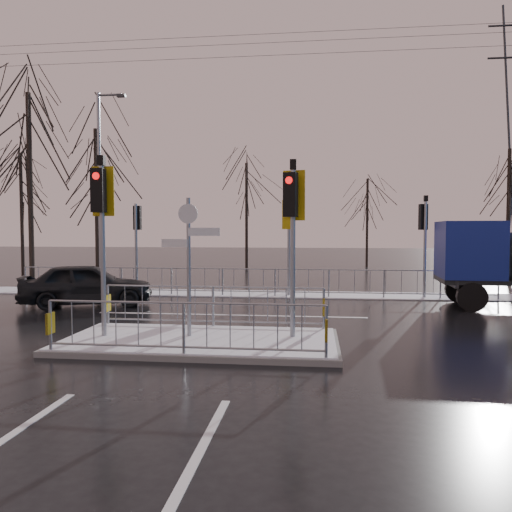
# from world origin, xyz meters

# --- Properties ---
(ground) EXTENTS (120.00, 120.00, 0.00)m
(ground) POSITION_xyz_m (0.00, 0.00, 0.00)
(ground) COLOR black
(ground) RESTS_ON ground
(snow_verge) EXTENTS (30.00, 2.00, 0.04)m
(snow_verge) POSITION_xyz_m (0.00, 8.60, 0.02)
(snow_verge) COLOR white
(snow_verge) RESTS_ON ground
(lane_markings) EXTENTS (8.00, 11.38, 0.01)m
(lane_markings) POSITION_xyz_m (0.00, -0.33, 0.00)
(lane_markings) COLOR silver
(lane_markings) RESTS_ON ground
(traffic_island) EXTENTS (6.00, 3.04, 4.15)m
(traffic_island) POSITION_xyz_m (-0.01, 0.01, 0.39)
(traffic_island) COLOR slate
(traffic_island) RESTS_ON ground
(far_kerb_fixtures) EXTENTS (18.00, 0.65, 3.83)m
(far_kerb_fixtures) POSITION_xyz_m (0.29, 8.09, 1.02)
(far_kerb_fixtures) COLOR gray
(far_kerb_fixtures) RESTS_ON ground
(car_far_lane) EXTENTS (4.52, 3.03, 1.43)m
(car_far_lane) POSITION_xyz_m (-4.99, 5.04, 0.71)
(car_far_lane) COLOR black
(car_far_lane) RESTS_ON ground
(flatbed_truck) EXTENTS (6.16, 2.61, 2.79)m
(flatbed_truck) POSITION_xyz_m (8.30, 6.19, 1.48)
(flatbed_truck) COLOR black
(flatbed_truck) RESTS_ON ground
(tree_near_a) EXTENTS (4.75, 4.75, 8.97)m
(tree_near_a) POSITION_xyz_m (-10.50, 11.00, 6.11)
(tree_near_a) COLOR black
(tree_near_a) RESTS_ON ground
(tree_near_b) EXTENTS (4.00, 4.00, 7.55)m
(tree_near_b) POSITION_xyz_m (-8.00, 12.50, 5.15)
(tree_near_b) COLOR black
(tree_near_b) RESTS_ON ground
(tree_near_c) EXTENTS (3.50, 3.50, 6.61)m
(tree_near_c) POSITION_xyz_m (-12.50, 13.50, 4.50)
(tree_near_c) COLOR black
(tree_near_c) RESTS_ON ground
(tree_far_a) EXTENTS (3.75, 3.75, 7.08)m
(tree_far_a) POSITION_xyz_m (-2.00, 22.00, 4.82)
(tree_far_a) COLOR black
(tree_far_a) RESTS_ON ground
(tree_far_b) EXTENTS (3.25, 3.25, 6.14)m
(tree_far_b) POSITION_xyz_m (6.00, 24.00, 4.18)
(tree_far_b) COLOR black
(tree_far_b) RESTS_ON ground
(tree_far_c) EXTENTS (4.00, 4.00, 7.55)m
(tree_far_c) POSITION_xyz_m (14.00, 21.00, 5.15)
(tree_far_c) COLOR black
(tree_far_c) RESTS_ON ground
(street_lamp_left) EXTENTS (1.25, 0.18, 8.20)m
(street_lamp_left) POSITION_xyz_m (-6.43, 9.50, 4.49)
(street_lamp_left) COLOR gray
(street_lamp_left) RESTS_ON ground
(pylon_wires) EXTENTS (70.00, 2.38, 19.97)m
(pylon_wires) POSITION_xyz_m (16.88, 30.00, 11.03)
(pylon_wires) COLOR #2D3033
(pylon_wires) RESTS_ON ground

